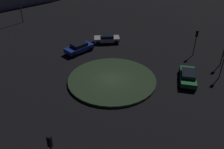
% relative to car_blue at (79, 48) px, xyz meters
% --- Properties ---
extents(ground_plane, '(115.43, 115.43, 0.00)m').
position_rel_car_blue_xyz_m(ground_plane, '(8.45, 3.66, -0.78)').
color(ground_plane, black).
extents(roundabout_island, '(10.67, 10.67, 0.31)m').
position_rel_car_blue_xyz_m(roundabout_island, '(8.45, 3.66, -0.63)').
color(roundabout_island, '#2D4228').
rests_on(roundabout_island, ground_plane).
extents(car_blue, '(3.99, 4.52, 1.47)m').
position_rel_car_blue_xyz_m(car_blue, '(0.00, 0.00, 0.00)').
color(car_blue, '#1E38A5').
rests_on(car_blue, ground_plane).
extents(car_green, '(4.78, 3.24, 1.31)m').
position_rel_car_blue_xyz_m(car_green, '(9.83, 12.68, -0.08)').
color(car_green, '#1E7238').
rests_on(car_green, ground_plane).
extents(car_silver, '(2.21, 4.12, 1.35)m').
position_rel_car_blue_xyz_m(car_silver, '(-2.90, 4.52, -0.07)').
color(car_silver, silver).
rests_on(car_silver, ground_plane).
extents(traffic_light_north_near, '(0.36, 0.39, 3.83)m').
position_rel_car_blue_xyz_m(traffic_light_north_near, '(3.45, 16.27, 1.96)').
color(traffic_light_north_near, '#2D2D2D').
rests_on(traffic_light_north_near, ground_plane).
extents(traffic_light_north_far, '(0.32, 0.37, 3.81)m').
position_rel_car_blue_xyz_m(traffic_light_north_far, '(9.70, 16.87, 1.94)').
color(traffic_light_north_far, '#2D2D2D').
rests_on(traffic_light_north_far, ground_plane).
extents(traffic_light_southeast, '(0.39, 0.37, 4.29)m').
position_rel_car_blue_xyz_m(traffic_light_southeast, '(20.99, -2.39, 2.27)').
color(traffic_light_southeast, '#2D2D2D').
rests_on(traffic_light_southeast, ground_plane).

